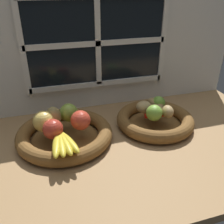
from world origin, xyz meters
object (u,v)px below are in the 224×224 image
at_px(fruit_bowl_left, 65,134).
at_px(lime_near, 154,113).
at_px(apple_red_right, 81,120).
at_px(potato_small, 168,112).
at_px(banana_bunch_front, 63,143).
at_px(pear_brown, 54,117).
at_px(potato_back, 155,103).
at_px(potato_large, 156,110).
at_px(apple_green_back, 69,113).
at_px(fruit_bowl_right, 155,120).
at_px(apple_red_front, 53,129).
at_px(chili_pepper, 159,116).
at_px(potato_oblong, 144,107).
at_px(apple_golden_left, 44,121).
at_px(lime_far, 158,103).

height_order(fruit_bowl_left, lime_near, lime_near).
height_order(apple_red_right, potato_small, apple_red_right).
distance_m(fruit_bowl_left, banana_bunch_front, 0.13).
bearing_deg(banana_bunch_front, pear_brown, 96.36).
distance_m(banana_bunch_front, potato_small, 0.45).
xyz_separation_m(potato_back, potato_large, (-0.02, -0.05, -0.00)).
bearing_deg(fruit_bowl_left, apple_green_back, 61.34).
xyz_separation_m(fruit_bowl_right, potato_large, (0.00, -0.00, 0.05)).
bearing_deg(apple_red_right, banana_bunch_front, -130.12).
distance_m(apple_red_front, potato_small, 0.46).
bearing_deg(chili_pepper, fruit_bowl_right, 105.19).
height_order(fruit_bowl_left, potato_large, potato_large).
bearing_deg(lime_near, pear_brown, 170.62).
distance_m(apple_red_right, potato_large, 0.32).
distance_m(potato_oblong, potato_large, 0.05).
xyz_separation_m(apple_golden_left, banana_bunch_front, (0.05, -0.12, -0.02)).
height_order(potato_oblong, chili_pepper, potato_oblong).
height_order(pear_brown, banana_bunch_front, pear_brown).
height_order(fruit_bowl_right, potato_large, potato_large).
relative_size(potato_small, chili_pepper, 0.52).
bearing_deg(potato_back, potato_large, -114.44).
bearing_deg(apple_red_front, apple_red_right, 16.72).
bearing_deg(lime_near, apple_green_back, 164.00).
bearing_deg(apple_green_back, potato_large, -8.09).
bearing_deg(potato_large, potato_small, -45.00).
height_order(apple_red_right, chili_pepper, apple_red_right).
relative_size(lime_far, chili_pepper, 0.48).
distance_m(potato_oblong, lime_near, 0.08).
xyz_separation_m(fruit_bowl_right, apple_green_back, (-0.36, 0.05, 0.07)).
xyz_separation_m(banana_bunch_front, lime_near, (0.37, 0.08, 0.02)).
bearing_deg(fruit_bowl_right, fruit_bowl_left, -180.00).
relative_size(fruit_bowl_left, potato_small, 5.85).
height_order(banana_bunch_front, potato_small, potato_small).
height_order(apple_red_right, apple_golden_left, apple_golden_left).
bearing_deg(lime_far, lime_near, -125.84).
bearing_deg(potato_oblong, banana_bunch_front, -157.43).
distance_m(potato_small, potato_oblong, 0.10).
relative_size(fruit_bowl_right, lime_near, 4.99).
bearing_deg(lime_near, apple_red_front, -178.15).
distance_m(fruit_bowl_left, potato_oblong, 0.35).
height_order(potato_oblong, lime_far, lime_far).
distance_m(fruit_bowl_left, potato_large, 0.39).
relative_size(apple_golden_left, lime_near, 1.21).
bearing_deg(lime_far, potato_small, -88.51).
xyz_separation_m(banana_bunch_front, potato_oblong, (0.36, 0.15, 0.01)).
relative_size(apple_red_front, potato_oblong, 1.12).
height_order(potato_back, lime_near, lime_near).
relative_size(apple_green_back, potato_oblong, 1.13).
distance_m(banana_bunch_front, lime_near, 0.38).
relative_size(potato_large, lime_near, 1.19).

